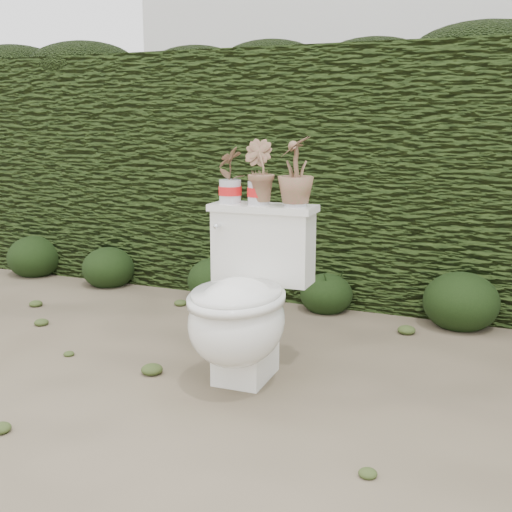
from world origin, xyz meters
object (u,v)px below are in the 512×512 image
at_px(toilet, 244,305).
at_px(potted_plant_left, 230,176).
at_px(potted_plant_center, 259,174).
at_px(potted_plant_right, 296,173).

relative_size(toilet, potted_plant_left, 3.09).
bearing_deg(toilet, potted_plant_left, 124.90).
height_order(toilet, potted_plant_center, potted_plant_center).
bearing_deg(potted_plant_right, toilet, -44.29).
bearing_deg(potted_plant_center, toilet, 121.30).
xyz_separation_m(potted_plant_center, potted_plant_right, (0.18, 0.01, 0.01)).
relative_size(potted_plant_center, potted_plant_right, 0.95).
height_order(potted_plant_center, potted_plant_right, potted_plant_right).
bearing_deg(potted_plant_center, potted_plant_right, -153.69).
bearing_deg(potted_plant_left, potted_plant_right, 107.14).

